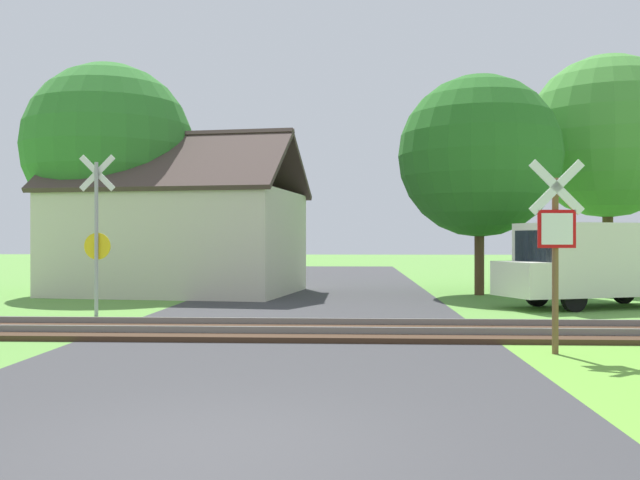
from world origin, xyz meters
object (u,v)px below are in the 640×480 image
stop_sign_near (556,242)px  tree_left (109,148)px  crossing_sign_far (97,229)px  house (180,238)px  mail_truck (595,261)px  tree_right (479,156)px  tree_far (608,137)px

stop_sign_near → tree_left: size_ratio=0.39×
tree_left → stop_sign_near: bearing=-47.5°
crossing_sign_far → house: size_ratio=0.44×
stop_sign_near → house: 15.33m
stop_sign_near → crossing_sign_far: (-9.29, 5.25, 0.29)m
crossing_sign_far → mail_truck: (12.50, 2.64, -0.83)m
crossing_sign_far → mail_truck: 12.81m
tree_right → tree_left: size_ratio=0.91×
tree_far → mail_truck: bearing=-111.4°
crossing_sign_far → house: (0.23, 7.13, -0.19)m
house → tree_far: (15.20, 2.97, 3.73)m
tree_far → house: bearing=-168.9°
house → mail_truck: house is taller
tree_right → tree_far: (5.25, 3.24, 1.07)m
stop_sign_near → tree_right: bearing=-97.6°
house → tree_left: bearing=-179.2°
crossing_sign_far → tree_left: tree_left is taller
tree_right → crossing_sign_far: bearing=-146.0°
tree_left → tree_far: bearing=8.5°
house → tree_far: tree_far is taller
crossing_sign_far → tree_far: bearing=34.5°
stop_sign_near → tree_right: 12.45m
mail_truck → tree_far: bearing=-42.0°
mail_truck → tree_left: bearing=51.5°
tree_right → stop_sign_near: bearing=-94.2°
mail_truck → crossing_sign_far: bearing=81.4°
tree_left → tree_far: (17.77, 2.64, 0.65)m
tree_right → tree_far: size_ratio=0.84×
tree_left → mail_truck: 16.04m
tree_right → mail_truck: bearing=-61.2°
tree_left → house: bearing=-7.4°
tree_left → tree_right: bearing=-2.7°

